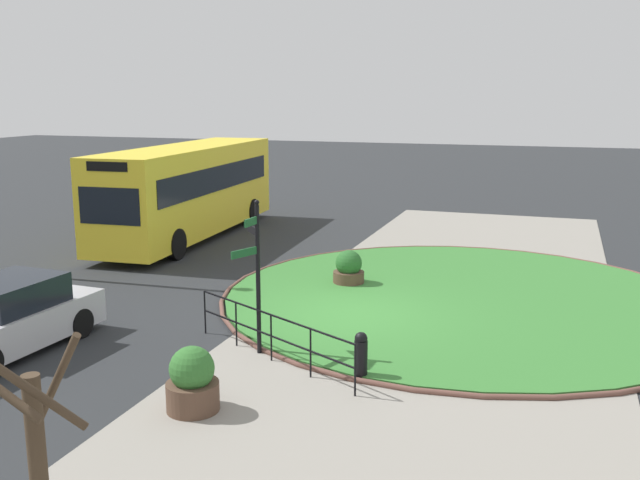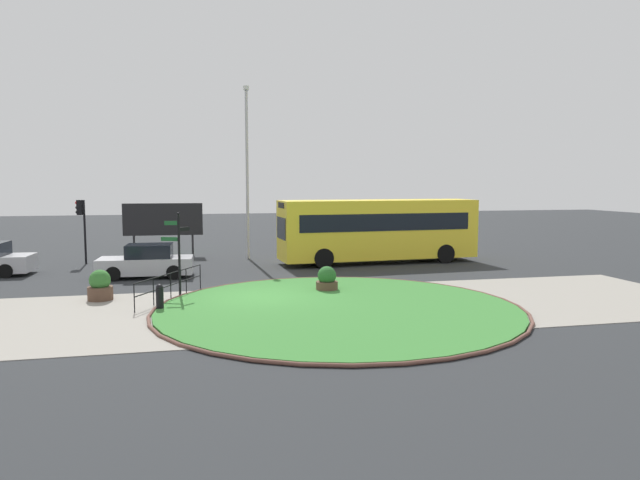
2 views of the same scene
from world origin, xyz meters
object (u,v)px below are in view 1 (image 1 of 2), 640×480
Objects in this scene: bus_yellow at (189,189)px; car_far_lane at (6,319)px; planter_near_signpost at (192,382)px; street_tree_bare at (37,457)px; signpost_directional at (256,268)px; planter_kerbside at (349,270)px; bollard_foreground at (361,355)px.

car_far_lane is at bearing 7.68° from bus_yellow.
street_tree_bare reaches higher than planter_near_signpost.
signpost_directional is 3.14× the size of planter_kerbside.
car_far_lane is 3.74× the size of planter_near_signpost.
street_tree_bare is at bearing -178.37° from planter_kerbside.
car_far_lane is at bearing 97.33° from bollard_foreground.
street_tree_bare reaches higher than bollard_foreground.
planter_kerbside is at bearing -2.63° from signpost_directional.
bollard_foreground is at bearing -161.43° from planter_kerbside.
planter_near_signpost is (-1.27, -4.94, -0.18)m from car_far_lane.
planter_near_signpost is 4.39m from street_tree_bare.
planter_kerbside is at bearing 1.63° from street_tree_bare.
bus_yellow is at bearing 58.45° from planter_kerbside.
signpost_directional reaches higher than planter_near_signpost.
bollard_foreground is 7.28m from car_far_lane.
bollard_foreground is 0.31× the size of street_tree_bare.
bus_yellow reaches higher than bollard_foreground.
bollard_foreground is 0.22× the size of car_far_lane.
street_tree_bare is at bearing 20.97° from bus_yellow.
street_tree_bare is (-6.44, 1.72, 0.99)m from bollard_foreground.
car_far_lane is 4.17× the size of planter_kerbside.
bus_yellow is at bearing -166.16° from car_far_lane.
bus_yellow is 11.93m from car_far_lane.
planter_kerbside is at bearing -1.35° from planter_near_signpost.
bus_yellow reaches higher than planter_kerbside.
street_tree_bare is at bearing -174.98° from signpost_directional.
signpost_directional is 3.47× the size of bollard_foreground.
car_far_lane is 1.45× the size of street_tree_bare.
car_far_lane is at bearing 144.11° from planter_kerbside.
bus_yellow is 14.87m from planter_near_signpost.
bollard_foreground is at bearing -103.68° from signpost_directional.
planter_kerbside is (-4.56, -7.43, -1.34)m from bus_yellow.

